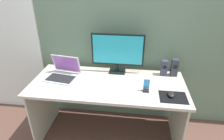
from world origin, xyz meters
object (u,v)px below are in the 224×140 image
Objects in this scene: laptop at (63,73)px; mouse at (171,94)px; speaker_right at (174,67)px; speaker_near_monitor at (164,68)px; phone_in_dock at (146,87)px; keyboard_external at (114,94)px; monitor at (118,52)px.

mouse is at bearing -11.08° from laptop.
speaker_right reaches higher than speaker_near_monitor.
speaker_near_monitor is at bearing 60.57° from phone_in_dock.
speaker_near_monitor is 0.48× the size of laptop.
speaker_right reaches higher than mouse.
laptop is at bearing 152.52° from keyboard_external.
monitor is at bearing 131.21° from phone_in_dock.
speaker_near_monitor is at bearing -179.99° from speaker_right.
keyboard_external is at bearing -23.76° from laptop.
speaker_near_monitor is at bearing 93.19° from mouse.
speaker_right is 1.22m from laptop.
laptop is at bearing -160.93° from monitor.
laptop reaches higher than mouse.
monitor is 0.64m from laptop.
monitor is 5.76× the size of mouse.
speaker_right is 1.39× the size of phone_in_dock.
speaker_near_monitor is 1.73× the size of mouse.
laptop is (-1.09, -0.20, -0.04)m from speaker_near_monitor.
mouse is at bearing -13.89° from phone_in_dock.
speaker_right is at bearing 78.37° from mouse.
speaker_right reaches higher than phone_in_dock.
phone_in_dock is (0.89, -0.16, 0.00)m from laptop.
phone_in_dock is at bearing -48.79° from monitor.
mouse is 0.23m from phone_in_dock.
monitor is 0.72m from mouse.
mouse is (-0.08, -0.41, -0.08)m from speaker_right.
monitor reaches higher than speaker_right.
speaker_near_monitor is 0.41m from phone_in_dock.
mouse is at bearing -101.52° from speaker_right.
mouse is at bearing -86.69° from speaker_near_monitor.
monitor reaches higher than speaker_near_monitor.
speaker_near_monitor is 0.45× the size of keyboard_external.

